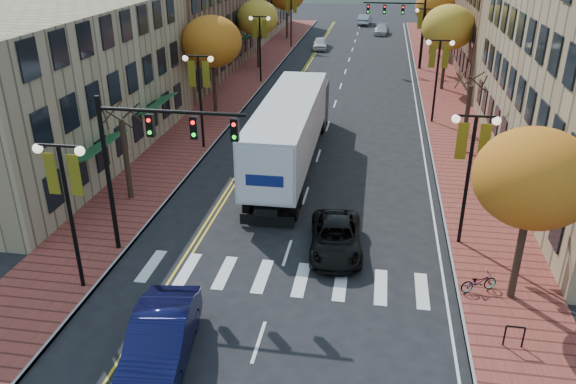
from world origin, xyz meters
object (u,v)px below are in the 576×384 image
at_px(semi_truck, 292,124).
at_px(navy_sedan, 161,340).
at_px(bicycle, 479,282).
at_px(black_suv, 336,238).

distance_m(semi_truck, navy_sedan, 17.86).
height_order(semi_truck, bicycle, semi_truck).
distance_m(black_suv, bicycle, 6.18).
bearing_deg(navy_sedan, semi_truck, 77.16).
bearing_deg(semi_truck, black_suv, -70.96).
distance_m(semi_truck, black_suv, 10.57).
height_order(semi_truck, navy_sedan, semi_truck).
bearing_deg(bicycle, semi_truck, 13.24).
height_order(semi_truck, black_suv, semi_truck).
bearing_deg(black_suv, bicycle, -27.20).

